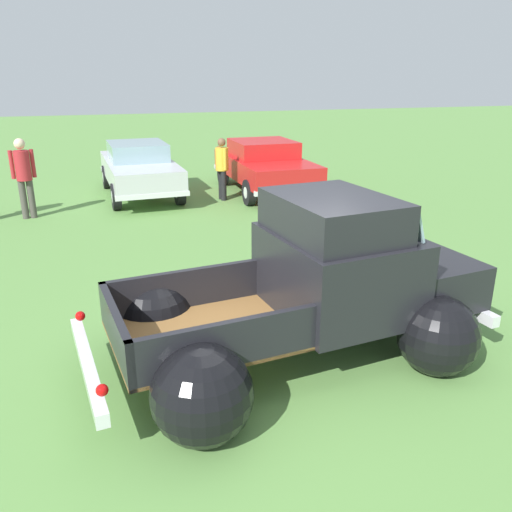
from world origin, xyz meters
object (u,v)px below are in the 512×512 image
Objects in this scene: vintage_pickup_truck at (317,294)px; show_car_0 at (139,167)px; spectator_2 at (222,165)px; spectator_1 at (24,173)px; show_car_1 at (264,164)px.

vintage_pickup_truck reaches higher than show_car_0.
vintage_pickup_truck is 1.10× the size of show_car_0.
show_car_0 is 2.71× the size of spectator_2.
vintage_pickup_truck is 2.63× the size of spectator_1.
spectator_1 is 1.13× the size of spectator_2.
spectator_2 is at bearing -92.44° from spectator_1.
show_car_0 is (-1.19, 9.30, 0.02)m from vintage_pickup_truck.
spectator_2 is (2.04, -1.15, 0.14)m from show_car_0.
show_car_1 is at bearing -88.48° from spectator_1.
show_car_1 is at bearing 68.86° from vintage_pickup_truck.
spectator_2 is at bearing -68.04° from show_car_1.
spectator_1 is 4.78m from spectator_2.
vintage_pickup_truck is 8.61m from spectator_1.
vintage_pickup_truck is at bearing -14.92° from show_car_1.
show_car_1 is 1.48m from spectator_2.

